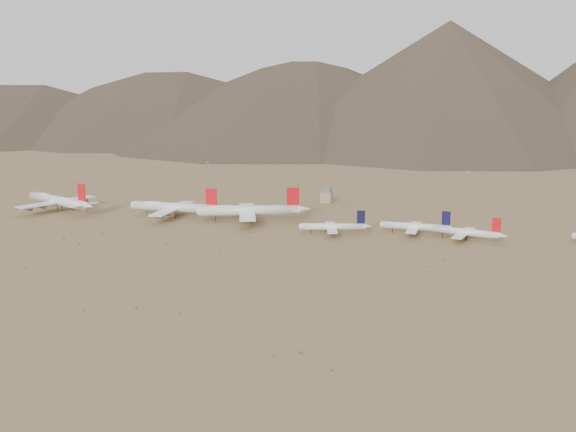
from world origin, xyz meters
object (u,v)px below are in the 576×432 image
(narrowbody_b, at_px, (417,227))
(control_tower, at_px, (327,196))
(widebody_west, at_px, (58,201))
(widebody_centre, at_px, (175,207))
(narrowbody_a, at_px, (334,227))
(widebody_east, at_px, (250,210))

(narrowbody_b, distance_m, control_tower, 113.47)
(widebody_west, xyz_separation_m, widebody_centre, (86.20, 4.61, -0.56))
(narrowbody_b, relative_size, control_tower, 3.78)
(widebody_centre, bearing_deg, control_tower, 42.63)
(narrowbody_a, height_order, narrowbody_b, narrowbody_b)
(widebody_centre, bearing_deg, narrowbody_a, -10.28)
(widebody_west, xyz_separation_m, narrowbody_a, (197.53, -11.25, -2.95))
(widebody_west, bearing_deg, widebody_east, 24.23)
(widebody_centre, distance_m, narrowbody_a, 112.48)
(widebody_east, relative_size, narrowbody_b, 1.53)
(widebody_west, relative_size, narrowbody_b, 1.55)
(widebody_centre, distance_m, control_tower, 116.81)
(widebody_east, height_order, control_tower, widebody_east)
(narrowbody_a, relative_size, control_tower, 3.51)
(widebody_east, xyz_separation_m, narrowbody_b, (106.16, -5.23, -2.65))
(widebody_west, relative_size, widebody_east, 1.01)
(widebody_east, bearing_deg, control_tower, 47.44)
(widebody_east, distance_m, narrowbody_b, 106.33)
(widebody_east, bearing_deg, widebody_west, 161.66)
(widebody_centre, xyz_separation_m, widebody_east, (51.65, 2.36, 0.48))
(narrowbody_b, bearing_deg, widebody_west, -179.17)
(widebody_east, height_order, narrowbody_a, widebody_east)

